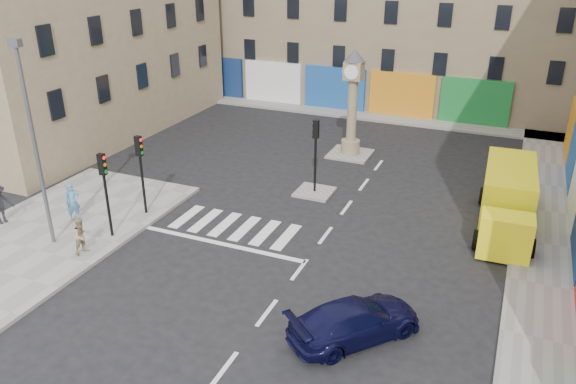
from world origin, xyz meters
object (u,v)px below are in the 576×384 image
Objects in this scene: traffic_light_left_far at (141,163)px; clock_pillar at (353,96)px; navy_sedan at (355,320)px; yellow_van at (508,199)px; lamp_post at (33,136)px; traffic_light_left_near at (105,182)px; traffic_light_island at (316,144)px; pedestrian_blue at (73,202)px; pedestrian_tan at (82,236)px.

traffic_light_left_far is 0.61× the size of clock_pillar.
traffic_light_left_far is 0.83× the size of navy_sedan.
lamp_post is at bearing -154.07° from yellow_van.
traffic_light_left_near is 1.00× the size of traffic_light_island.
traffic_light_left_near is at bearing -69.58° from pedestrian_blue.
pedestrian_blue is at bearing -140.56° from traffic_light_island.
traffic_light_left_near is at bearing 29.27° from navy_sedan.
pedestrian_tan is (1.82, -0.21, -3.87)m from lamp_post.
clock_pillar is 17.09m from navy_sedan.
lamp_post is 19.86m from yellow_van.
traffic_light_left_far is 4.77m from lamp_post.
traffic_light_left_near is 3.21m from lamp_post.
pedestrian_tan is at bearing -112.49° from clock_pillar.
traffic_light_island is (6.30, 7.80, -0.03)m from traffic_light_left_near.
pedestrian_blue is (-0.60, 1.96, -3.78)m from lamp_post.
pedestrian_tan is (-11.49, 0.64, 0.28)m from navy_sedan.
traffic_light_island is at bearing -21.82° from pedestrian_tan.
clock_pillar is at bearing 144.26° from yellow_van.
yellow_van is at bearing -46.06° from pedestrian_tan.
pedestrian_blue is (-2.50, 0.56, -1.61)m from traffic_light_left_near.
traffic_light_left_far reaches higher than yellow_van.
traffic_light_island is 6.07m from clock_pillar.
clock_pillar reaches higher than navy_sedan.
traffic_light_left_near is 11.80m from navy_sedan.
traffic_light_left_near reaches higher than pedestrian_blue.
traffic_light_left_near is 2.40m from traffic_light_left_far.
yellow_van is at bearing 19.66° from traffic_light_left_far.
pedestrian_blue is (-17.81, -7.31, -0.24)m from yellow_van.
lamp_post is 17.31m from clock_pillar.
pedestrian_tan is at bearing -91.08° from traffic_light_left_far.
traffic_light_island is at bearing 51.07° from traffic_light_left_near.
clock_pillar is (8.20, 15.20, -1.24)m from lamp_post.
lamp_post is 4.30m from pedestrian_blue.
yellow_van is at bearing 28.31° from lamp_post.
navy_sedan is at bearing -11.15° from traffic_light_left_near.
clock_pillar is (0.00, 6.00, 0.96)m from traffic_light_island.
lamp_post reaches higher than traffic_light_island.
pedestrian_tan is at bearing 37.22° from navy_sedan.
traffic_light_left_far is 2.39× the size of pedestrian_tan.
navy_sedan is at bearing -63.02° from traffic_light_island.
navy_sedan is at bearing -113.39° from yellow_van.
lamp_post is at bearing 36.77° from navy_sedan.
traffic_light_left_far is 13.05m from clock_pillar.
pedestrian_tan is (-6.38, -9.41, -1.67)m from traffic_light_island.
traffic_light_island is at bearing 48.29° from lamp_post.
lamp_post is (-1.90, -3.80, 2.17)m from traffic_light_left_far.
navy_sedan is at bearing -68.40° from pedestrian_blue.
traffic_light_left_near is 2.39× the size of pedestrian_tan.
yellow_van is at bearing -34.68° from pedestrian_blue.
traffic_light_island is 9.10m from yellow_van.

